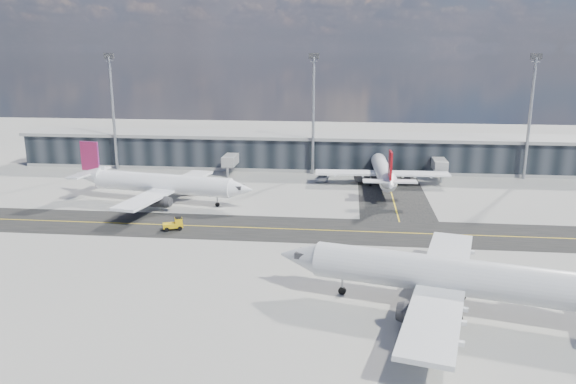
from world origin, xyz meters
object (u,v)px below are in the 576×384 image
Objects in this scene: airliner_af at (160,184)px; airliner_near at (458,277)px; service_van at (322,177)px; baggage_tug at (175,224)px; airliner_redtail at (383,171)px.

airliner_af is 66.18m from airliner_near.
airliner_near is at bearing -69.46° from service_van.
airliner_near is 7.58× the size of service_van.
airliner_near is at bearing 59.53° from airliner_af.
airliner_af is 0.90× the size of airliner_near.
airliner_near reaches higher than baggage_tug.
airliner_redtail is at bearing 111.75° from baggage_tug.
service_van is at bearing 29.72° from airliner_near.
airliner_redtail is 0.82× the size of airliner_near.
airliner_near reaches higher than airliner_redtail.
airliner_redtail is (44.83, 18.53, -0.35)m from airliner_af.
airliner_af reaches higher than baggage_tug.
baggage_tug is at bearing 71.77° from airliner_near.
airliner_af is at bearing -176.97° from baggage_tug.
baggage_tug is (8.14, -17.11, -2.78)m from airliner_af.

